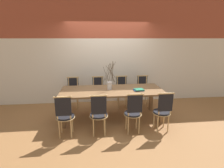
# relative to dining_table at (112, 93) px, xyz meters

# --- Properties ---
(ground_plane) EXTENTS (16.00, 16.00, 0.00)m
(ground_plane) POSITION_rel_dining_table_xyz_m (0.00, 0.00, -0.67)
(ground_plane) COLOR olive
(wall_rear) EXTENTS (12.00, 0.06, 3.20)m
(wall_rear) POSITION_rel_dining_table_xyz_m (0.00, 1.30, 0.93)
(wall_rear) COLOR beige
(wall_rear) RESTS_ON ground_plane
(dining_table) EXTENTS (2.55, 1.02, 0.76)m
(dining_table) POSITION_rel_dining_table_xyz_m (0.00, 0.00, 0.00)
(dining_table) COLOR brown
(dining_table) RESTS_ON ground_plane
(chair_near_leftend) EXTENTS (0.39, 0.39, 0.93)m
(chair_near_leftend) POSITION_rel_dining_table_xyz_m (-1.06, -0.78, -0.18)
(chair_near_leftend) COLOR black
(chair_near_leftend) RESTS_ON ground_plane
(chair_near_left) EXTENTS (0.39, 0.39, 0.93)m
(chair_near_left) POSITION_rel_dining_table_xyz_m (-0.36, -0.78, -0.18)
(chair_near_left) COLOR black
(chair_near_left) RESTS_ON ground_plane
(chair_near_center) EXTENTS (0.39, 0.39, 0.93)m
(chair_near_center) POSITION_rel_dining_table_xyz_m (0.37, -0.78, -0.18)
(chair_near_center) COLOR black
(chair_near_center) RESTS_ON ground_plane
(chair_near_right) EXTENTS (0.39, 0.39, 0.93)m
(chair_near_right) POSITION_rel_dining_table_xyz_m (1.03, -0.78, -0.18)
(chair_near_right) COLOR black
(chair_near_right) RESTS_ON ground_plane
(chair_far_leftend) EXTENTS (0.39, 0.39, 0.93)m
(chair_far_leftend) POSITION_rel_dining_table_xyz_m (-1.05, 0.78, -0.18)
(chair_far_leftend) COLOR black
(chair_far_leftend) RESTS_ON ground_plane
(chair_far_left) EXTENTS (0.39, 0.39, 0.93)m
(chair_far_left) POSITION_rel_dining_table_xyz_m (-0.33, 0.78, -0.18)
(chair_far_left) COLOR black
(chair_far_left) RESTS_ON ground_plane
(chair_far_center) EXTENTS (0.39, 0.39, 0.93)m
(chair_far_center) POSITION_rel_dining_table_xyz_m (0.39, 0.78, -0.18)
(chair_far_center) COLOR black
(chair_far_center) RESTS_ON ground_plane
(chair_far_right) EXTENTS (0.39, 0.39, 0.93)m
(chair_far_right) POSITION_rel_dining_table_xyz_m (1.03, 0.78, -0.18)
(chair_far_right) COLOR black
(chair_far_right) RESTS_ON ground_plane
(vase_centerpiece) EXTENTS (0.40, 0.41, 0.72)m
(vase_centerpiece) POSITION_rel_dining_table_xyz_m (-0.05, 0.05, 0.23)
(vase_centerpiece) COLOR silver
(vase_centerpiece) RESTS_ON dining_table
(book_stack) EXTENTS (0.25, 0.21, 0.04)m
(book_stack) POSITION_rel_dining_table_xyz_m (0.65, -0.13, 0.11)
(book_stack) COLOR #234C8C
(book_stack) RESTS_ON dining_table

